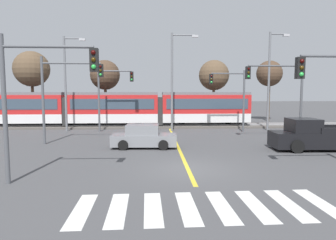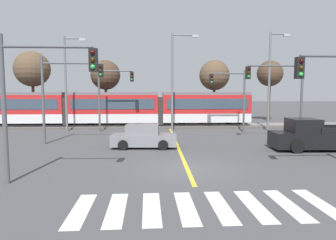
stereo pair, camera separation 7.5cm
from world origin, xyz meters
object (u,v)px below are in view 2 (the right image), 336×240
(pickup_truck, at_px, (313,137))
(bare_tree_far_east, at_px, (270,74))
(bare_tree_west, at_px, (106,75))
(traffic_light_far_left, at_px, (111,89))
(light_rail_tram, at_px, (115,107))
(bare_tree_east, at_px, (214,75))
(traffic_light_far_right, at_px, (232,91))
(street_lamp_east, at_px, (271,76))
(traffic_light_mid_left, at_px, (64,86))
(traffic_light_near_left, at_px, (36,86))
(traffic_light_mid_right, at_px, (283,87))
(street_lamp_centre, at_px, (175,76))
(street_lamp_west, at_px, (67,78))
(bare_tree_far_west, at_px, (32,69))
(sedan_crossing, at_px, (144,137))

(pickup_truck, bearing_deg, bare_tree_far_east, 76.88)
(bare_tree_west, bearing_deg, traffic_light_far_left, -77.78)
(light_rail_tram, distance_m, bare_tree_east, 12.73)
(traffic_light_far_left, bearing_deg, traffic_light_far_right, -4.98)
(light_rail_tram, xyz_separation_m, street_lamp_east, (15.02, -3.47, 3.08))
(traffic_light_mid_left, xyz_separation_m, traffic_light_near_left, (1.65, -9.15, -0.16))
(bare_tree_far_east, bearing_deg, bare_tree_west, -177.10)
(traffic_light_far_right, xyz_separation_m, bare_tree_east, (0.22, 9.18, 1.86))
(pickup_truck, distance_m, traffic_light_mid_right, 4.57)
(street_lamp_centre, distance_m, bare_tree_far_east, 15.32)
(pickup_truck, distance_m, street_lamp_west, 20.95)
(traffic_light_near_left, bearing_deg, bare_tree_far_west, 111.87)
(traffic_light_mid_left, bearing_deg, pickup_truck, -10.36)
(traffic_light_mid_right, bearing_deg, bare_tree_far_west, 149.48)
(bare_tree_far_east, bearing_deg, street_lamp_east, -110.74)
(traffic_light_mid_right, relative_size, bare_tree_far_east, 0.82)
(traffic_light_far_left, height_order, bare_tree_east, bare_tree_east)
(traffic_light_mid_left, bearing_deg, bare_tree_east, 47.64)
(traffic_light_far_left, bearing_deg, street_lamp_east, 0.53)
(sedan_crossing, bearing_deg, traffic_light_mid_right, 10.97)
(light_rail_tram, relative_size, street_lamp_east, 3.06)
(traffic_light_mid_left, relative_size, bare_tree_far_west, 0.74)
(bare_tree_far_east, bearing_deg, street_lamp_centre, -144.10)
(bare_tree_east, bearing_deg, bare_tree_far_east, 6.96)
(bare_tree_east, bearing_deg, traffic_light_mid_right, -81.72)
(light_rail_tram, xyz_separation_m, traffic_light_far_left, (0.17, -3.60, 1.86))
(traffic_light_far_right, xyz_separation_m, traffic_light_near_left, (-11.55, -14.70, 0.13))
(pickup_truck, xyz_separation_m, bare_tree_west, (-15.66, 17.54, 4.73))
(traffic_light_far_right, bearing_deg, traffic_light_far_left, 175.02)
(traffic_light_mid_right, relative_size, traffic_light_near_left, 1.04)
(light_rail_tram, height_order, pickup_truck, light_rail_tram)
(traffic_light_mid_right, height_order, bare_tree_far_west, bare_tree_far_west)
(sedan_crossing, xyz_separation_m, bare_tree_far_east, (14.98, 17.25, 5.14))
(traffic_light_mid_right, relative_size, street_lamp_east, 0.67)
(street_lamp_east, xyz_separation_m, bare_tree_west, (-16.60, 7.95, 0.44))
(sedan_crossing, relative_size, bare_tree_east, 0.57)
(street_lamp_east, bearing_deg, bare_tree_east, 114.59)
(traffic_light_mid_left, bearing_deg, light_rail_tram, 78.18)
(light_rail_tram, distance_m, traffic_light_mid_right, 16.74)
(traffic_light_near_left, xyz_separation_m, street_lamp_centre, (6.47, 15.77, 1.25))
(pickup_truck, xyz_separation_m, street_lamp_centre, (-8.07, 9.58, 4.27))
(traffic_light_mid_left, xyz_separation_m, bare_tree_far_west, (-7.61, 13.92, 2.17))
(traffic_light_near_left, bearing_deg, sedan_crossing, 62.58)
(traffic_light_far_right, bearing_deg, sedan_crossing, -136.79)
(light_rail_tram, relative_size, traffic_light_mid_left, 4.63)
(traffic_light_mid_right, bearing_deg, bare_tree_east, 98.28)
(traffic_light_far_left, bearing_deg, street_lamp_west, 171.96)
(sedan_crossing, distance_m, bare_tree_west, 17.67)
(street_lamp_west, relative_size, street_lamp_east, 0.95)
(traffic_light_near_left, xyz_separation_m, street_lamp_west, (-3.40, 16.22, 1.04))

